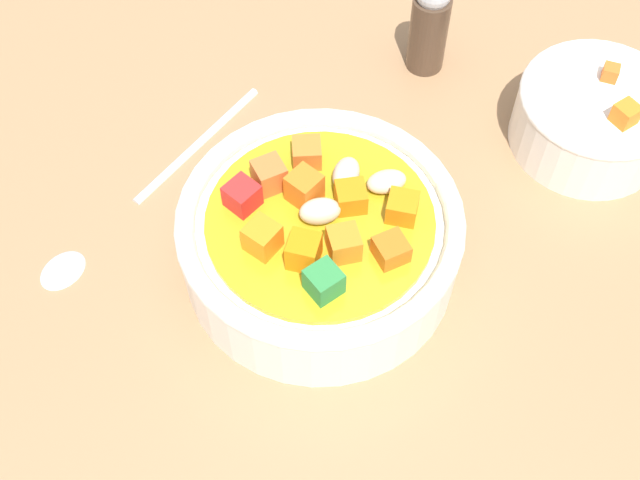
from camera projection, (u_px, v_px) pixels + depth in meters
ground_plane at (320, 272)px, 55.08cm from camera, size 140.00×140.00×2.00cm
soup_bowl_main at (320, 237)px, 51.65cm from camera, size 17.70×17.70×7.13cm
spoon at (126, 208)px, 56.27cm from camera, size 20.42×9.84×0.81cm
side_bowl_small at (593, 117)px, 57.97cm from camera, size 11.11×11.11×5.69cm
pepper_shaker at (430, 23)px, 60.99cm from camera, size 2.90×2.90×8.25cm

